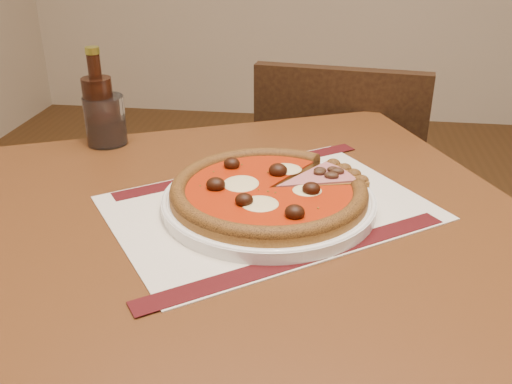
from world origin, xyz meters
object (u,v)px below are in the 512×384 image
at_px(water_glass, 105,120).
at_px(plate, 269,202).
at_px(chair_far, 338,195).
at_px(pizza, 269,190).
at_px(table, 254,275).
at_px(bottle, 99,108).

bearing_deg(water_glass, plate, -33.57).
relative_size(chair_far, pizza, 2.89).
bearing_deg(plate, pizza, -140.05).
distance_m(chair_far, plate, 0.68).
height_order(table, water_glass, water_glass).
xyz_separation_m(water_glass, bottle, (-0.01, -0.00, 0.03)).
relative_size(plate, bottle, 1.72).
bearing_deg(pizza, chair_far, 79.48).
relative_size(table, pizza, 3.65).
height_order(plate, pizza, pizza).
bearing_deg(table, bottle, 142.71).
height_order(plate, water_glass, water_glass).
bearing_deg(chair_far, water_glass, 48.08).
bearing_deg(bottle, plate, -32.63).
xyz_separation_m(plate, pizza, (-0.00, -0.00, 0.02)).
bearing_deg(water_glass, table, -38.28).
bearing_deg(bottle, table, -37.29).
height_order(pizza, bottle, bottle).
bearing_deg(water_glass, pizza, -33.59).
xyz_separation_m(chair_far, plate, (-0.11, -0.61, 0.28)).
height_order(table, chair_far, chair_far).
bearing_deg(table, plate, 57.93).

